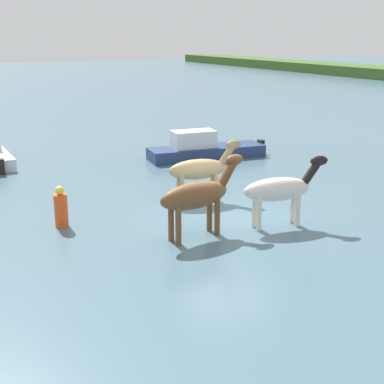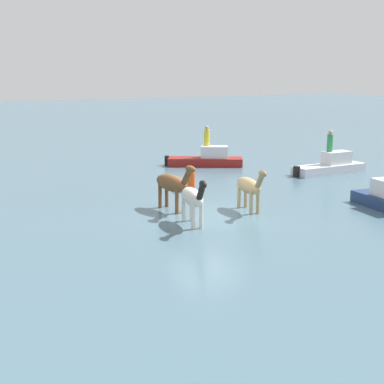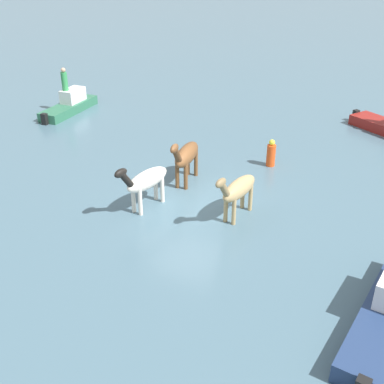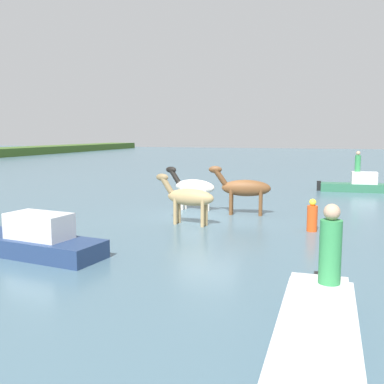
% 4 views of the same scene
% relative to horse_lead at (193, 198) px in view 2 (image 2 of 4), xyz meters
% --- Properties ---
extents(ground_plane, '(172.64, 172.64, 0.00)m').
position_rel_horse_lead_xyz_m(ground_plane, '(-1.15, -1.02, -1.04)').
color(ground_plane, '#476675').
extents(horse_lead, '(0.92, 2.45, 1.90)m').
position_rel_horse_lead_xyz_m(horse_lead, '(0.00, 0.00, 0.00)').
color(horse_lead, silver).
rests_on(horse_lead, ground_plane).
extents(horse_dun_straggler, '(0.83, 2.42, 1.87)m').
position_rel_horse_lead_xyz_m(horse_dun_straggler, '(-3.02, -0.77, -0.02)').
color(horse_dun_straggler, tan).
rests_on(horse_dun_straggler, ground_plane).
extents(horse_dark_mare, '(0.85, 2.62, 2.03)m').
position_rel_horse_lead_xyz_m(horse_dark_mare, '(-0.36, -2.33, 0.07)').
color(horse_dark_mare, brown).
rests_on(horse_dark_mare, ground_plane).
extents(boat_tender_starboard, '(4.39, 3.36, 1.33)m').
position_rel_horse_lead_xyz_m(boat_tender_starboard, '(-7.08, -11.09, -0.73)').
color(boat_tender_starboard, maroon).
rests_on(boat_tender_starboard, ground_plane).
extents(boat_dinghy_port, '(4.59, 1.24, 1.33)m').
position_rel_horse_lead_xyz_m(boat_dinghy_port, '(-11.83, -5.70, -0.73)').
color(boat_dinghy_port, silver).
rests_on(boat_dinghy_port, ground_plane).
extents(person_helmsman_aft, '(0.32, 0.32, 1.19)m').
position_rel_horse_lead_xyz_m(person_helmsman_aft, '(-7.16, -11.25, 0.69)').
color(person_helmsman_aft, yellow).
rests_on(person_helmsman_aft, boat_tender_starboard).
extents(person_boatman_standing, '(0.32, 0.32, 1.19)m').
position_rel_horse_lead_xyz_m(person_boatman_standing, '(-11.86, -5.85, 0.69)').
color(person_boatman_standing, '#338C4C').
rests_on(person_boatman_standing, boat_dinghy_port).
extents(buoy_channel_marker, '(0.36, 0.36, 1.14)m').
position_rel_horse_lead_xyz_m(buoy_channel_marker, '(-2.79, -5.21, -0.53)').
color(buoy_channel_marker, '#E54C19').
rests_on(buoy_channel_marker, ground_plane).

